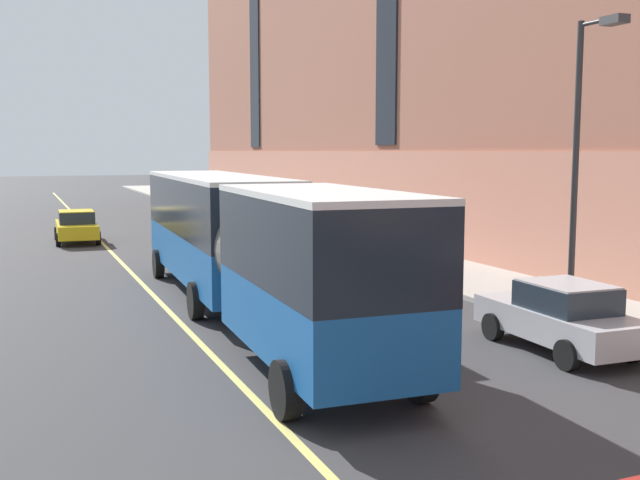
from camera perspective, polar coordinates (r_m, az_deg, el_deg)
ground_plane at (r=13.47m, az=5.45°, el=-12.33°), size 260.00×260.00×0.00m
sidewalk at (r=20.68m, az=22.54°, el=-5.82°), size 4.20×160.00×0.15m
city_bus at (r=19.70m, az=-5.84°, el=0.12°), size 3.37×17.95×3.68m
parked_car_white_0 at (r=37.57m, az=-5.12°, el=1.23°), size 1.94×4.55×1.56m
parked_car_silver_3 at (r=17.40m, az=17.90°, el=-5.57°), size 1.97×4.28×1.56m
parked_car_white_5 at (r=45.80m, az=-8.15°, el=2.19°), size 2.07×4.50×1.56m
parked_car_red_6 at (r=25.92m, az=3.49°, el=-1.25°), size 2.01×4.62×1.56m
taxi_cab at (r=38.09m, az=-18.06°, el=1.00°), size 2.10×4.63×1.56m
street_lamp at (r=19.41m, az=19.38°, el=7.07°), size 0.36×1.48×7.38m
fire_hydrant at (r=25.58m, az=7.95°, el=-2.07°), size 0.42×0.24×0.72m
lane_centerline at (r=15.40m, az=-7.08°, el=-9.87°), size 0.16×140.00×0.01m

